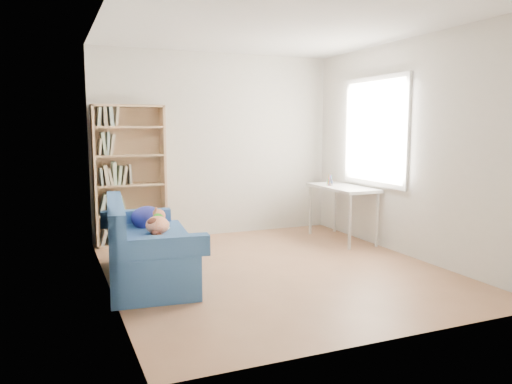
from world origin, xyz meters
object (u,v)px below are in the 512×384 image
(bookshelf, at_px, (130,181))
(desk, at_px, (342,192))
(sofa, at_px, (145,248))
(pen_cup, at_px, (330,181))

(bookshelf, distance_m, desk, 2.87)
(sofa, distance_m, bookshelf, 1.73)
(sofa, relative_size, desk, 1.55)
(bookshelf, bearing_deg, desk, -17.97)
(sofa, xyz_separation_m, pen_cup, (2.73, 0.91, 0.49))
(sofa, height_order, bookshelf, bookshelf)
(sofa, distance_m, pen_cup, 2.91)
(bookshelf, relative_size, pen_cup, 11.93)
(sofa, relative_size, pen_cup, 11.35)
(desk, xyz_separation_m, pen_cup, (-0.11, 0.15, 0.14))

